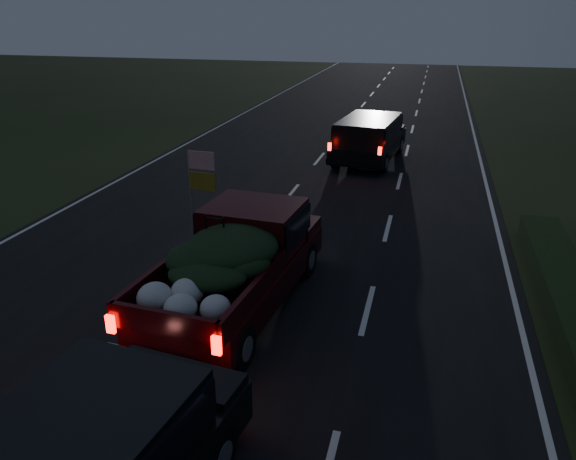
% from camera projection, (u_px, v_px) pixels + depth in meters
% --- Properties ---
extents(ground, '(120.00, 120.00, 0.00)m').
position_uv_depth(ground, '(165.00, 350.00, 10.79)').
color(ground, black).
rests_on(ground, ground).
extents(road_asphalt, '(14.00, 120.00, 0.02)m').
position_uv_depth(road_asphalt, '(165.00, 349.00, 10.79)').
color(road_asphalt, black).
rests_on(road_asphalt, ground).
extents(hedge_row, '(1.00, 10.00, 0.60)m').
position_uv_depth(hedge_row, '(575.00, 311.00, 11.58)').
color(hedge_row, black).
rests_on(hedge_row, ground).
extents(pickup_truck, '(2.68, 5.97, 3.05)m').
position_uv_depth(pickup_truck, '(236.00, 258.00, 11.99)').
color(pickup_truck, '#34070A').
rests_on(pickup_truck, ground).
extents(lead_suv, '(2.75, 5.47, 1.51)m').
position_uv_depth(lead_suv, '(369.00, 135.00, 23.55)').
color(lead_suv, black).
rests_on(lead_suv, ground).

